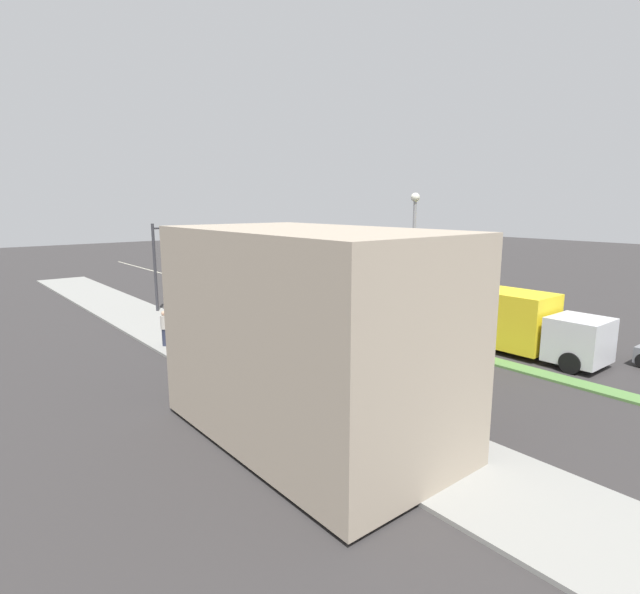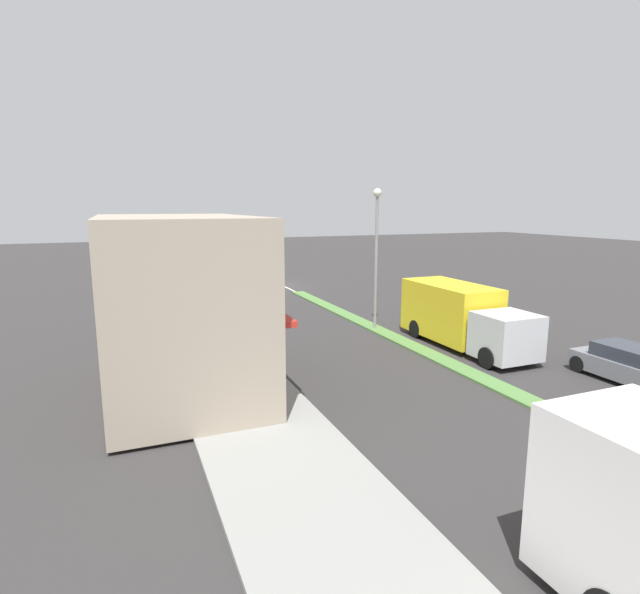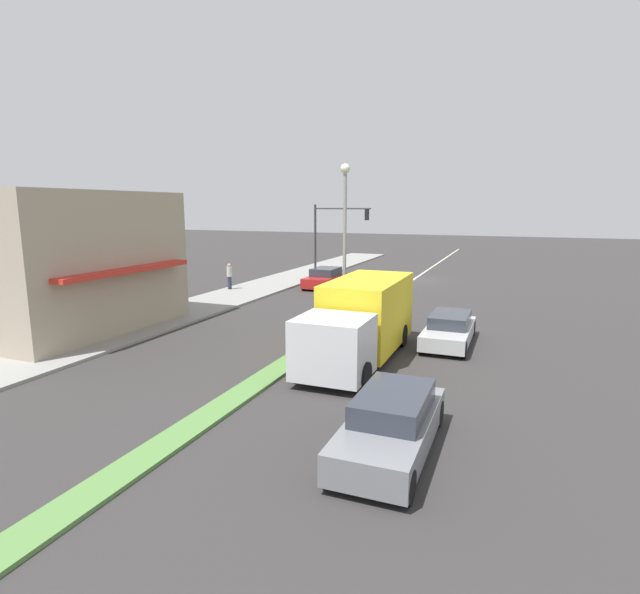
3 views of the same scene
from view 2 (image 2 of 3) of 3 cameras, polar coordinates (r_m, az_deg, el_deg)
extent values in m
plane|color=#333030|center=(25.91, 7.89, -4.44)|extent=(160.00, 160.00, 0.00)
cube|color=gray|center=(22.42, -11.93, -6.76)|extent=(4.00, 73.00, 0.12)
cube|color=#568442|center=(19.03, 21.77, -10.47)|extent=(0.90, 46.00, 0.10)
cube|color=beige|center=(42.12, -4.41, 1.36)|extent=(0.16, 60.00, 0.01)
cube|color=tan|center=(18.37, -15.89, -0.69)|extent=(5.02, 8.97, 6.12)
cube|color=red|center=(18.93, -7.22, -0.86)|extent=(0.70, 7.18, 0.20)
cylinder|color=#333338|center=(38.50, -14.50, 4.59)|extent=(0.18, 0.18, 5.60)
cylinder|color=#333338|center=(38.70, -11.34, 8.46)|extent=(4.50, 0.12, 0.12)
cube|color=black|center=(39.14, -8.48, 7.91)|extent=(0.28, 0.24, 0.84)
sphere|color=red|center=(39.25, -8.54, 8.31)|extent=(0.18, 0.18, 0.18)
sphere|color=gold|center=(39.26, -8.53, 7.91)|extent=(0.18, 0.18, 0.18)
sphere|color=green|center=(39.27, -8.52, 7.52)|extent=(0.18, 0.18, 0.18)
cylinder|color=gray|center=(26.57, 6.42, 3.87)|extent=(0.16, 0.16, 7.00)
sphere|color=silver|center=(26.41, 6.58, 11.76)|extent=(0.44, 0.44, 0.44)
cylinder|color=#282D42|center=(30.51, -17.48, -1.53)|extent=(0.26, 0.26, 0.84)
cylinder|color=#B7B2A8|center=(30.37, -17.56, -0.14)|extent=(0.34, 0.34, 0.66)
sphere|color=tan|center=(30.29, -17.60, 0.69)|extent=(0.22, 0.22, 0.22)
cube|color=orange|center=(38.61, -11.92, 0.98)|extent=(0.45, 0.21, 0.84)
cube|color=orange|center=(38.30, -11.83, 0.91)|extent=(0.45, 0.21, 0.84)
cube|color=silver|center=(22.31, 20.50, -4.20)|extent=(2.28, 2.20, 1.90)
cube|color=yellow|center=(25.11, 14.63, -1.47)|extent=(2.40, 5.10, 2.60)
cylinder|color=black|center=(23.10, 22.70, -5.84)|extent=(0.28, 0.90, 0.90)
cylinder|color=black|center=(21.67, 18.61, -6.62)|extent=(0.28, 0.90, 0.90)
cylinder|color=black|center=(26.96, 14.79, -3.12)|extent=(0.28, 0.90, 0.90)
cylinder|color=black|center=(25.74, 10.93, -3.59)|extent=(0.28, 0.90, 0.90)
cube|color=#AD1E1E|center=(34.90, -9.16, 0.21)|extent=(1.88, 4.16, 0.66)
cube|color=#2D333D|center=(35.00, -9.27, 1.22)|extent=(1.60, 2.29, 0.53)
cylinder|color=black|center=(33.53, -7.10, -0.49)|extent=(0.22, 0.61, 0.61)
cylinder|color=black|center=(33.14, -9.91, -0.69)|extent=(0.22, 0.61, 0.61)
cylinder|color=black|center=(36.73, -8.48, 0.43)|extent=(0.22, 0.61, 0.61)
cylinder|color=black|center=(36.38, -11.05, 0.25)|extent=(0.22, 0.61, 0.61)
cube|color=#B7BABF|center=(28.77, 16.32, -2.30)|extent=(1.74, 4.49, 0.58)
cube|color=#2D333D|center=(28.84, 16.10, -1.18)|extent=(1.48, 2.47, 0.48)
cylinder|color=black|center=(27.96, 19.85, -3.16)|extent=(0.22, 0.67, 0.67)
cylinder|color=black|center=(26.96, 17.39, -3.50)|extent=(0.22, 0.67, 0.67)
cylinder|color=black|center=(30.66, 15.35, -1.75)|extent=(0.22, 0.67, 0.67)
cylinder|color=black|center=(29.76, 12.98, -2.01)|extent=(0.22, 0.67, 0.67)
cube|color=slate|center=(22.19, 32.42, -7.12)|extent=(1.78, 4.56, 0.69)
cube|color=#2D333D|center=(22.15, 32.10, -5.49)|extent=(1.51, 2.51, 0.52)
cylinder|color=black|center=(23.89, 29.90, -6.20)|extent=(0.22, 0.67, 0.67)
cylinder|color=black|center=(22.70, 27.42, -6.80)|extent=(0.22, 0.67, 0.67)
camera|label=1|loc=(9.66, -67.50, 6.00)|focal=28.00mm
camera|label=3|loc=(20.19, 63.54, 1.85)|focal=28.00mm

